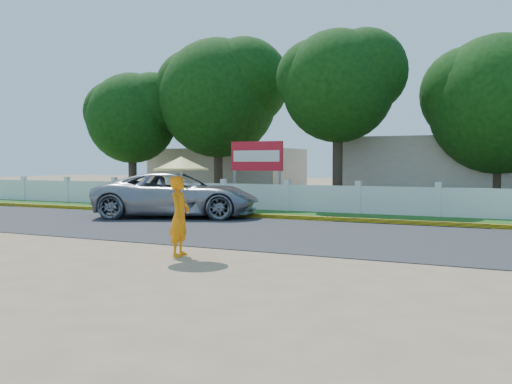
% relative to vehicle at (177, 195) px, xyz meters
% --- Properties ---
extents(ground, '(120.00, 120.00, 0.00)m').
position_rel_vehicle_xyz_m(ground, '(5.65, -7.06, -0.83)').
color(ground, '#9E8460').
rests_on(ground, ground).
extents(road, '(60.00, 7.00, 0.02)m').
position_rel_vehicle_xyz_m(road, '(5.65, -2.56, -0.82)').
color(road, '#38383A').
rests_on(road, ground).
extents(grass_verge, '(60.00, 3.50, 0.03)m').
position_rel_vehicle_xyz_m(grass_verge, '(5.65, 2.69, -0.82)').
color(grass_verge, '#2D601E').
rests_on(grass_verge, ground).
extents(curb, '(40.00, 0.18, 0.16)m').
position_rel_vehicle_xyz_m(curb, '(5.65, 0.99, -0.75)').
color(curb, yellow).
rests_on(curb, ground).
extents(fence, '(40.00, 0.10, 1.10)m').
position_rel_vehicle_xyz_m(fence, '(5.65, 4.14, -0.28)').
color(fence, silver).
rests_on(fence, ground).
extents(building_near, '(10.00, 6.00, 3.20)m').
position_rel_vehicle_xyz_m(building_near, '(8.65, 10.94, 0.77)').
color(building_near, '#B7AD99').
rests_on(building_near, ground).
extents(building_far, '(8.00, 5.00, 2.80)m').
position_rel_vehicle_xyz_m(building_far, '(-4.35, 11.94, 0.57)').
color(building_far, '#B7AD99').
rests_on(building_far, ground).
extents(vehicle, '(6.57, 4.81, 1.66)m').
position_rel_vehicle_xyz_m(vehicle, '(0.00, 0.00, 0.00)').
color(vehicle, '#929499').
rests_on(vehicle, ground).
extents(monk_with_parasol, '(1.18, 1.18, 2.15)m').
position_rel_vehicle_xyz_m(monk_with_parasol, '(4.91, -7.27, 0.57)').
color(monk_with_parasol, orange).
rests_on(monk_with_parasol, ground).
extents(billboard, '(2.50, 0.13, 2.95)m').
position_rel_vehicle_xyz_m(billboard, '(0.72, 5.24, 1.31)').
color(billboard, gray).
rests_on(billboard, ground).
extents(tree_row, '(33.19, 6.92, 8.88)m').
position_rel_vehicle_xyz_m(tree_row, '(7.97, 7.36, 4.18)').
color(tree_row, '#473828').
rests_on(tree_row, ground).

